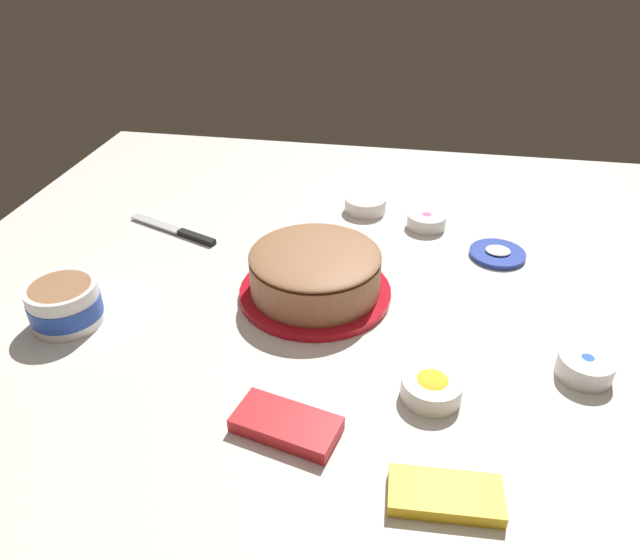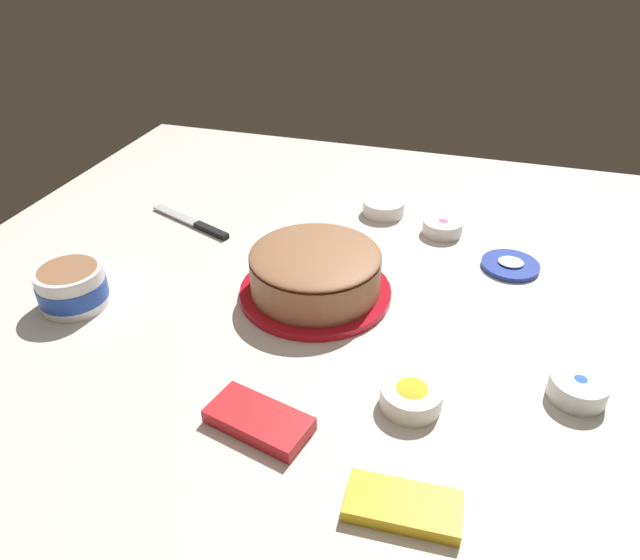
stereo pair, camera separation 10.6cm
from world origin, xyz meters
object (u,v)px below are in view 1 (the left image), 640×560
at_px(sprinkle_bowl_pink, 426,220).
at_px(sprinkle_bowl_rainbow, 365,204).
at_px(frosted_cake, 315,275).
at_px(frosting_tub_lid, 497,253).
at_px(frosting_tub, 65,304).
at_px(sprinkle_bowl_blue, 586,365).
at_px(spreading_knife, 180,232).
at_px(candy_box_lower, 445,495).
at_px(candy_box_upper, 286,425).
at_px(sprinkle_bowl_yellow, 432,387).

xyz_separation_m(sprinkle_bowl_pink, sprinkle_bowl_rainbow, (-0.14, 0.05, 0.00)).
bearing_deg(sprinkle_bowl_pink, frosted_cake, -122.28).
distance_m(frosting_tub_lid, sprinkle_bowl_rainbow, 0.33).
xyz_separation_m(frosting_tub, sprinkle_bowl_blue, (0.85, 0.01, -0.02)).
height_order(frosted_cake, frosting_tub_lid, frosted_cake).
height_order(frosting_tub, sprinkle_bowl_blue, frosting_tub).
relative_size(sprinkle_bowl_pink, sprinkle_bowl_blue, 1.02).
height_order(spreading_knife, sprinkle_bowl_rainbow, sprinkle_bowl_rainbow).
height_order(frosting_tub_lid, spreading_knife, frosting_tub_lid).
xyz_separation_m(sprinkle_bowl_pink, candy_box_lower, (0.04, -0.71, -0.01)).
height_order(frosting_tub, sprinkle_bowl_pink, frosting_tub).
xyz_separation_m(frosting_tub, sprinkle_bowl_pink, (0.60, 0.46, -0.02)).
distance_m(frosted_cake, candy_box_upper, 0.33).
bearing_deg(sprinkle_bowl_rainbow, sprinkle_bowl_blue, -51.77).
height_order(frosting_tub_lid, sprinkle_bowl_pink, sprinkle_bowl_pink).
xyz_separation_m(spreading_knife, sprinkle_bowl_blue, (0.78, -0.32, 0.01)).
distance_m(frosting_tub, candy_box_lower, 0.69).
bearing_deg(sprinkle_bowl_blue, frosting_tub, -179.03).
distance_m(sprinkle_bowl_rainbow, candy_box_upper, 0.69).
relative_size(frosting_tub, spreading_knife, 0.53).
xyz_separation_m(frosting_tub_lid, sprinkle_bowl_blue, (0.10, -0.34, 0.01)).
xyz_separation_m(candy_box_lower, candy_box_upper, (-0.22, 0.08, 0.00)).
height_order(sprinkle_bowl_blue, candy_box_upper, sprinkle_bowl_blue).
distance_m(spreading_knife, sprinkle_bowl_rainbow, 0.43).
relative_size(sprinkle_bowl_yellow, candy_box_upper, 0.62).
height_order(frosting_tub_lid, candy_box_upper, candy_box_upper).
bearing_deg(sprinkle_bowl_rainbow, candy_box_lower, -76.52).
bearing_deg(sprinkle_bowl_yellow, frosting_tub_lid, 73.57).
xyz_separation_m(sprinkle_bowl_pink, sprinkle_bowl_yellow, (0.02, -0.53, 0.00)).
bearing_deg(candy_box_upper, sprinkle_bowl_yellow, 41.19).
bearing_deg(sprinkle_bowl_rainbow, candy_box_upper, -92.71).
distance_m(frosting_tub, sprinkle_bowl_pink, 0.75).
bearing_deg(candy_box_upper, sprinkle_bowl_pink, 88.28).
height_order(frosted_cake, frosting_tub, frosted_cake).
distance_m(spreading_knife, candy_box_upper, 0.62).
bearing_deg(frosting_tub, sprinkle_bowl_pink, 37.45).
relative_size(frosting_tub_lid, sprinkle_bowl_pink, 1.31).
distance_m(sprinkle_bowl_yellow, candy_box_upper, 0.22).
xyz_separation_m(frosting_tub_lid, spreading_knife, (-0.67, -0.02, -0.00)).
bearing_deg(frosting_tub, spreading_knife, 77.71).
bearing_deg(sprinkle_bowl_blue, sprinkle_bowl_pink, 119.49).
bearing_deg(sprinkle_bowl_rainbow, frosting_tub, -131.70).
relative_size(frosted_cake, sprinkle_bowl_yellow, 3.10).
bearing_deg(spreading_knife, candy_box_upper, -55.12).
xyz_separation_m(frosted_cake, frosting_tub_lid, (0.34, 0.20, -0.04)).
bearing_deg(frosted_cake, frosting_tub, -159.52).
distance_m(spreading_knife, candy_box_lower, 0.81).
distance_m(frosted_cake, sprinkle_bowl_blue, 0.47).
relative_size(frosted_cake, spreading_knife, 1.23).
relative_size(spreading_knife, sprinkle_bowl_rainbow, 2.36).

